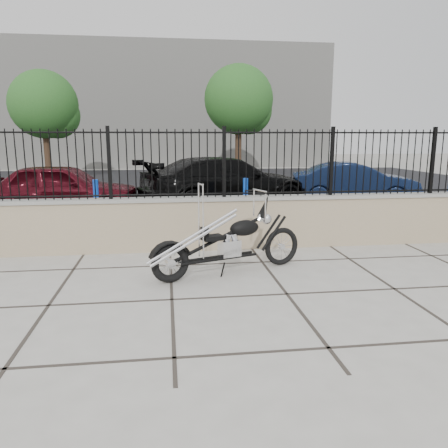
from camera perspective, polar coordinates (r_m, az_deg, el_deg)
ground_plane at (r=5.65m, az=-6.82°, el=-9.79°), size 90.00×90.00×0.00m
parking_lot at (r=17.89m, az=-7.42°, el=4.73°), size 30.00×30.00×0.00m
retaining_wall at (r=7.92m, az=-7.17°, el=-0.02°), size 14.00×0.36×0.96m
iron_fence at (r=7.78m, az=-7.37°, el=7.80°), size 14.00×0.08×1.20m
background_building at (r=31.83m, az=-7.72°, el=14.79°), size 22.00×6.00×8.00m
chopper_motorcycle at (r=6.44m, az=0.35°, el=-0.52°), size 2.35×1.17×1.41m
car_red at (r=12.31m, az=-20.28°, el=4.35°), size 4.12×1.97×1.36m
car_black at (r=12.68m, az=0.26°, el=5.47°), size 5.44×3.66×1.46m
car_blue at (r=14.20m, az=16.66°, el=5.19°), size 3.99×2.12×1.25m
bollard_a at (r=10.67m, az=-16.32°, el=2.79°), size 0.17×0.17×1.05m
bollard_b at (r=10.81m, az=2.81°, el=3.28°), size 0.16×0.16×1.03m
tree_left at (r=21.95m, az=-22.53°, el=14.59°), size 3.04×3.04×5.13m
tree_right at (r=22.05m, az=1.92°, el=16.33°), size 3.34×3.34×5.64m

